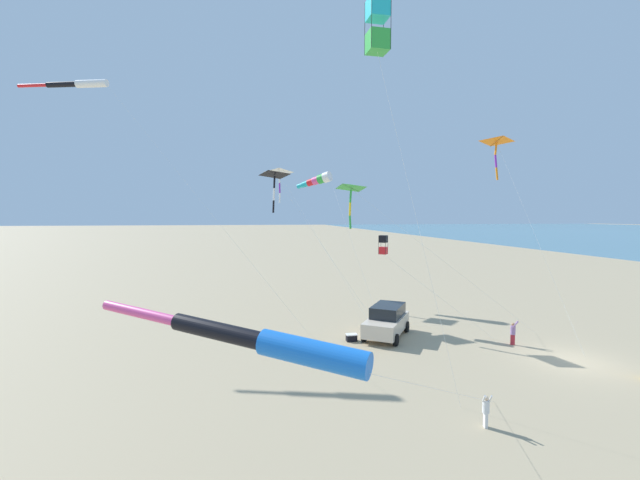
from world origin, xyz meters
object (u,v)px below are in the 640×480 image
(kite_windsock_magenta_far_left, at_px, (318,180))
(kite_box_checkered_midright, at_px, (383,245))
(kite_delta_long_streamer_left, at_px, (497,142))
(kite_box_black_fish_shape, at_px, (378,26))
(kite_delta_yellow_midlevel, at_px, (279,172))
(cooler_box, at_px, (352,337))
(kite_windsock_striped_overhead, at_px, (76,84))
(kite_delta_orange_high_right, at_px, (275,175))
(kite_delta_white_trailing, at_px, (351,188))
(person_child_grey_jacket, at_px, (513,332))
(person_child_green_jacket, at_px, (486,409))
(parked_car, at_px, (387,320))
(kite_windsock_purple_drifting, at_px, (259,341))

(kite_windsock_magenta_far_left, xyz_separation_m, kite_box_checkered_midright, (-2.76, 9.33, -5.02))
(kite_windsock_magenta_far_left, xyz_separation_m, kite_delta_long_streamer_left, (-9.34, 11.52, 1.54))
(kite_box_black_fish_shape, distance_m, kite_delta_long_streamer_left, 13.18)
(kite_delta_yellow_midlevel, bearing_deg, kite_box_black_fish_shape, 96.56)
(kite_windsock_magenta_far_left, distance_m, kite_delta_yellow_midlevel, 3.49)
(cooler_box, distance_m, kite_windsock_striped_overhead, 24.82)
(cooler_box, relative_size, kite_delta_orange_high_right, 0.06)
(cooler_box, bearing_deg, kite_box_black_fish_shape, 83.29)
(kite_delta_white_trailing, xyz_separation_m, kite_delta_long_streamer_left, (-8.69, 2.53, 2.84))
(cooler_box, relative_size, kite_delta_yellow_midlevel, 0.05)
(kite_delta_orange_high_right, height_order, kite_delta_yellow_midlevel, kite_delta_yellow_midlevel)
(person_child_grey_jacket, height_order, kite_box_checkered_midright, kite_box_checkered_midright)
(kite_box_black_fish_shape, relative_size, kite_delta_white_trailing, 1.32)
(kite_box_checkered_midright, bearing_deg, kite_delta_white_trailing, -9.25)
(person_child_green_jacket, distance_m, person_child_grey_jacket, 10.23)
(person_child_grey_jacket, relative_size, kite_delta_long_streamer_left, 0.11)
(parked_car, bearing_deg, person_child_grey_jacket, 156.35)
(person_child_grey_jacket, bearing_deg, kite_delta_yellow_midlevel, -52.65)
(kite_windsock_striped_overhead, distance_m, kite_delta_long_streamer_left, 28.03)
(cooler_box, distance_m, kite_windsock_magenta_far_left, 16.05)
(kite_delta_yellow_midlevel, xyz_separation_m, kite_delta_long_streamer_left, (-12.66, 12.39, 0.86))
(kite_delta_orange_high_right, distance_m, kite_delta_white_trailing, 7.23)
(kite_delta_yellow_midlevel, xyz_separation_m, kite_box_checkered_midright, (-6.07, 10.20, -5.70))
(kite_box_checkered_midright, bearing_deg, person_child_green_jacket, 86.33)
(kite_delta_white_trailing, distance_m, kite_delta_long_streamer_left, 9.49)
(kite_windsock_magenta_far_left, relative_size, kite_delta_long_streamer_left, 0.96)
(person_child_green_jacket, bearing_deg, kite_box_checkered_midright, -93.67)
(kite_box_black_fish_shape, relative_size, kite_delta_yellow_midlevel, 1.33)
(kite_box_black_fish_shape, xyz_separation_m, kite_delta_yellow_midlevel, (2.31, -20.08, -3.59))
(kite_delta_white_trailing, bearing_deg, kite_box_checkered_midright, 170.75)
(kite_box_black_fish_shape, bearing_deg, kite_delta_white_trailing, -99.18)
(kite_box_black_fish_shape, xyz_separation_m, kite_delta_white_trailing, (-1.65, -10.23, -5.56))
(kite_windsock_purple_drifting, bearing_deg, person_child_grey_jacket, -143.78)
(person_child_grey_jacket, bearing_deg, kite_delta_orange_high_right, -41.52)
(person_child_green_jacket, distance_m, kite_delta_white_trailing, 15.93)
(kite_box_black_fish_shape, xyz_separation_m, kite_box_checkered_midright, (-3.76, -9.88, -9.29))
(parked_car, distance_m, kite_delta_orange_high_right, 13.95)
(kite_delta_long_streamer_left, bearing_deg, kite_box_checkered_midright, -18.38)
(kite_windsock_purple_drifting, bearing_deg, kite_delta_yellow_midlevel, -95.47)
(person_child_green_jacket, distance_m, kite_delta_long_streamer_left, 17.36)
(cooler_box, xyz_separation_m, kite_windsock_striped_overhead, (17.21, -8.11, 15.94))
(kite_box_black_fish_shape, height_order, kite_windsock_striped_overhead, kite_windsock_striped_overhead)
(kite_box_black_fish_shape, distance_m, kite_delta_white_trailing, 11.76)
(kite_box_black_fish_shape, xyz_separation_m, kite_delta_orange_high_right, (2.98, -15.63, -4.26))
(parked_car, xyz_separation_m, cooler_box, (2.34, 0.57, -0.74))
(person_child_grey_jacket, height_order, kite_delta_orange_high_right, kite_delta_orange_high_right)
(kite_delta_yellow_midlevel, bearing_deg, kite_delta_orange_high_right, 81.51)
(cooler_box, bearing_deg, kite_box_checkered_midright, -133.51)
(kite_windsock_magenta_far_left, height_order, kite_delta_yellow_midlevel, kite_delta_yellow_midlevel)
(cooler_box, distance_m, kite_delta_long_streamer_left, 15.12)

